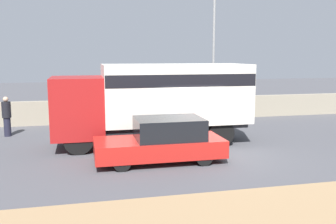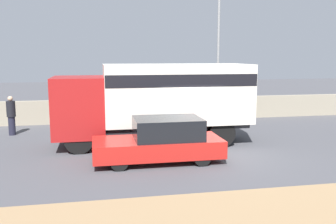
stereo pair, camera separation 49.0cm
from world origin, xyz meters
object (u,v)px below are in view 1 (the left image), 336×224
object	(u,v)px
street_lamp	(214,41)
box_truck	(157,96)
pedestrian	(7,116)
car_hatchback	(163,141)

from	to	relation	value
street_lamp	box_truck	world-z (taller)	street_lamp
box_truck	street_lamp	bearing A→B (deg)	-130.39
street_lamp	box_truck	xyz separation A→B (m)	(-4.17, -4.90, -2.43)
pedestrian	car_hatchback	bearing A→B (deg)	-42.97
car_hatchback	pedestrian	distance (m)	8.16
street_lamp	pedestrian	size ratio (longest dim) A/B	4.27
car_hatchback	box_truck	bearing A→B (deg)	-97.52
box_truck	pedestrian	world-z (taller)	box_truck
box_truck	car_hatchback	world-z (taller)	box_truck
pedestrian	box_truck	bearing A→B (deg)	-25.05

